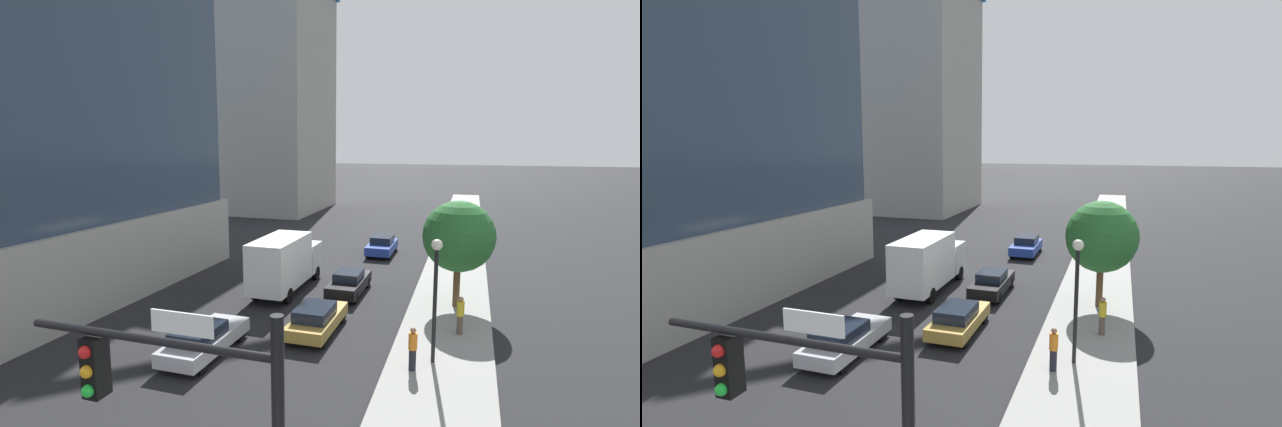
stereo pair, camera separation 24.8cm
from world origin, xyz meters
TOP-DOWN VIEW (x-y plane):
  - sidewalk at (7.82, 20.00)m, footprint 4.18×120.00m
  - construction_building at (-16.43, 54.75)m, footprint 17.92×16.80m
  - street_lamp at (7.51, 14.72)m, footprint 0.44×0.44m
  - street_tree at (8.15, 21.92)m, footprint 3.81×3.81m
  - car_gold at (2.02, 16.40)m, footprint 1.84×4.45m
  - car_silver at (-1.78, 12.72)m, footprint 1.85×4.67m
  - car_blue at (2.02, 33.09)m, footprint 1.92×4.43m
  - car_black at (2.02, 22.52)m, footprint 1.76×4.59m
  - box_truck at (-1.78, 21.81)m, footprint 2.25×7.17m
  - pedestrian_orange_shirt at (6.81, 13.79)m, footprint 0.34×0.34m
  - pedestrian_yellow_shirt at (8.46, 18.00)m, footprint 0.34×0.34m

SIDE VIEW (x-z plane):
  - sidewalk at x=7.82m, z-range 0.00..0.15m
  - car_black at x=2.02m, z-range -0.01..1.40m
  - car_silver at x=-1.78m, z-range 0.01..1.39m
  - car_gold at x=2.02m, z-range 0.01..1.41m
  - car_blue at x=2.02m, z-range 0.01..1.51m
  - pedestrian_orange_shirt at x=6.81m, z-range 0.17..1.90m
  - pedestrian_yellow_shirt at x=8.46m, z-range 0.17..1.96m
  - box_truck at x=-1.78m, z-range 0.14..3.56m
  - street_lamp at x=7.51m, z-range 0.99..6.05m
  - street_tree at x=8.15m, z-range 1.10..6.85m
  - construction_building at x=-16.43m, z-range -3.61..37.89m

